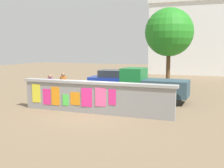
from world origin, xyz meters
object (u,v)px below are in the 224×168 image
(person_walking, at_px, (63,84))
(auto_rickshaw_truck, at_px, (151,86))
(motorcycle, at_px, (81,89))
(bicycle_near, at_px, (101,100))
(car_parked, at_px, (115,79))
(person_bystander, at_px, (50,86))
(tree_roadside, at_px, (169,32))

(person_walking, bearing_deg, auto_rickshaw_truck, 19.93)
(motorcycle, xyz_separation_m, person_walking, (-0.20, -1.76, 0.52))
(bicycle_near, xyz_separation_m, person_walking, (-2.47, 0.51, 0.62))
(motorcycle, bearing_deg, bicycle_near, -45.07)
(motorcycle, bearing_deg, auto_rickshaw_truck, -1.32)
(car_parked, height_order, person_bystander, person_bystander)
(motorcycle, xyz_separation_m, tree_roadside, (4.40, 5.78, 3.66))
(motorcycle, distance_m, bicycle_near, 3.21)
(motorcycle, xyz_separation_m, bicycle_near, (2.27, -2.27, -0.10))
(auto_rickshaw_truck, bearing_deg, tree_roadside, 89.66)
(car_parked, height_order, motorcycle, car_parked)
(auto_rickshaw_truck, xyz_separation_m, car_parked, (-3.43, 3.67, -0.17))
(bicycle_near, relative_size, tree_roadside, 0.29)
(person_bystander, bearing_deg, auto_rickshaw_truck, 29.54)
(bicycle_near, bearing_deg, auto_rickshaw_truck, 45.94)
(motorcycle, bearing_deg, tree_roadside, 52.72)
(person_bystander, bearing_deg, motorcycle, 82.58)
(motorcycle, height_order, person_walking, person_walking)
(auto_rickshaw_truck, bearing_deg, person_walking, -160.07)
(car_parked, xyz_separation_m, bicycle_near, (1.33, -5.84, -0.37))
(car_parked, height_order, person_walking, person_walking)
(motorcycle, relative_size, bicycle_near, 1.10)
(car_parked, relative_size, person_bystander, 2.43)
(person_walking, bearing_deg, bicycle_near, -11.79)
(motorcycle, relative_size, person_walking, 1.16)
(person_walking, bearing_deg, tree_roadside, 58.60)
(tree_roadside, bearing_deg, person_walking, -121.40)
(bicycle_near, height_order, person_walking, person_walking)
(motorcycle, height_order, tree_roadside, tree_roadside)
(bicycle_near, bearing_deg, person_bystander, -169.04)
(auto_rickshaw_truck, bearing_deg, person_bystander, -150.46)
(bicycle_near, distance_m, person_bystander, 2.75)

